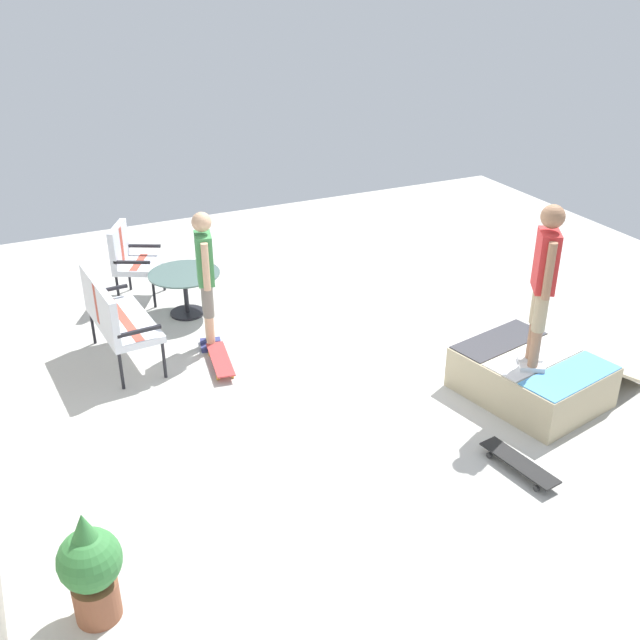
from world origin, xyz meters
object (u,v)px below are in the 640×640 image
Objects in this scene: patio_table at (185,285)px; skateboard_spare at (519,463)px; skate_ramp at (533,376)px; patio_chair_near_house at (129,256)px; skateboard_by_bench at (220,360)px; patio_bench at (113,314)px; potted_plant at (91,566)px; person_skater at (544,276)px; person_watching at (205,271)px.

patio_table reaches higher than skateboard_spare.
skate_ramp reaches higher than skateboard_spare.
skateboard_by_bench is at bearing -168.18° from patio_chair_near_house.
patio_table is (3.43, 2.71, 0.17)m from skate_ramp.
patio_chair_near_house is 1.24× the size of skateboard_by_bench.
skateboard_spare is at bearing -148.04° from skateboard_by_bench.
potted_plant is (-3.53, 0.87, -0.15)m from patio_bench.
patio_chair_near_house is 5.37m from person_skater.
person_watching is (-0.97, -0.00, 0.56)m from patio_table.
skateboard_by_bench is 1.00× the size of skateboard_spare.
skateboard_by_bench is at bearing -32.62° from potted_plant.
person_skater is 1.82× the size of potted_plant.
patio_chair_near_house reaches higher than skateboard_by_bench.
skate_ramp is at bearing -52.60° from person_skater.
patio_table is at bearing -23.60° from potted_plant.
patio_chair_near_house is 5.36m from potted_plant.
person_skater is at bearing -42.42° from skateboard_spare.
potted_plant reaches higher than patio_table.
skateboard_spare is (-2.93, -1.83, 0.00)m from skateboard_by_bench.
patio_table is at bearing 35.37° from person_skater.
patio_bench is (2.56, 3.77, 0.38)m from skate_ramp.
person_skater reaches higher than skateboard_by_bench.
person_watching is 3.96m from potted_plant.
potted_plant is (-5.17, 1.41, -0.15)m from patio_chair_near_house.
patio_table reaches higher than skate_ramp.
patio_chair_near_house is at bearing 37.49° from skate_ramp.
person_skater is (-2.70, -3.59, 0.83)m from patio_bench.
patio_bench is 1.38m from patio_table.
skateboard_by_bench is at bearing 178.36° from patio_table.
person_watching is at bearing -29.29° from potted_plant.
skateboard_spare is at bearing -141.11° from patio_bench.
skate_ramp is 1.17× the size of person_skater.
patio_table reaches higher than skateboard_by_bench.
skateboard_by_bench is (-2.23, -0.47, -0.53)m from patio_chair_near_house.
person_skater is 2.04× the size of skateboard_by_bench.
skateboard_spare is (-3.42, -1.78, -0.88)m from person_watching.
skateboard_spare is at bearing -156.04° from patio_chair_near_house.
person_watching is (-1.74, -0.51, 0.35)m from patio_chair_near_house.
skateboard_by_bench is 3.51m from potted_plant.
person_watching is 3.95m from skateboard_spare.
patio_bench is at bearing 84.57° from person_watching.
person_watching is at bearing 47.81° from skate_ramp.
patio_table is (-0.77, -0.51, -0.21)m from patio_chair_near_house.
patio_table is at bearing 22.12° from skateboard_spare.
skateboard_by_bench is (-0.59, -1.01, -0.53)m from patio_bench.
patio_bench is 4.56m from person_skater.
potted_plant is (-2.94, 1.88, 0.38)m from skateboard_by_bench.
patio_bench is 3.64m from potted_plant.
person_skater is at bearing 127.40° from skate_ramp.
skate_ramp is at bearing -78.18° from potted_plant.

